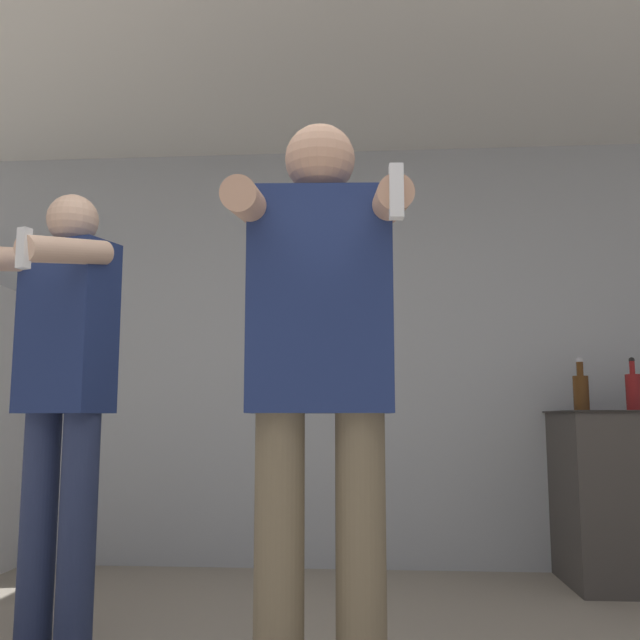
# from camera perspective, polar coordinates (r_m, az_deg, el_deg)

# --- Properties ---
(wall_back) EXTENTS (7.00, 0.06, 2.55)m
(wall_back) POSITION_cam_1_polar(r_m,az_deg,el_deg) (4.37, 1.59, -2.63)
(wall_back) COLOR #B2B7BC
(wall_back) RESTS_ON ground_plane
(ceiling_slab) EXTENTS (7.00, 3.36, 0.05)m
(ceiling_slab) POSITION_cam_1_polar(r_m,az_deg,el_deg) (3.37, 0.24, 22.42)
(ceiling_slab) COLOR silver
(ceiling_slab) RESTS_ON wall_back
(bottle_short_whiskey) EXTENTS (0.08, 0.08, 0.29)m
(bottle_short_whiskey) POSITION_cam_1_polar(r_m,az_deg,el_deg) (4.26, 23.79, -5.18)
(bottle_short_whiskey) COLOR maroon
(bottle_short_whiskey) RESTS_ON counter
(bottle_tall_gin) EXTENTS (0.08, 0.08, 0.29)m
(bottle_tall_gin) POSITION_cam_1_polar(r_m,az_deg,el_deg) (4.17, 20.15, -5.28)
(bottle_tall_gin) COLOR #563314
(bottle_tall_gin) RESTS_ON counter
(person_woman_foreground) EXTENTS (0.52, 0.49, 1.77)m
(person_woman_foreground) POSITION_cam_1_polar(r_m,az_deg,el_deg) (2.10, 0.00, -4.00)
(person_woman_foreground) COLOR #75664C
(person_woman_foreground) RESTS_ON ground_plane
(person_man_side) EXTENTS (0.54, 0.61, 1.77)m
(person_man_side) POSITION_cam_1_polar(r_m,az_deg,el_deg) (2.94, -19.95, -4.72)
(person_man_side) COLOR navy
(person_man_side) RESTS_ON ground_plane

